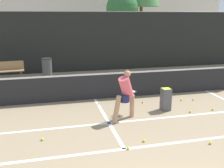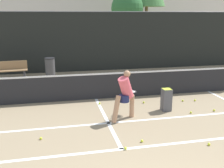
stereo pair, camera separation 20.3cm
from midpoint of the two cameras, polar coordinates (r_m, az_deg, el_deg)
court_baseline_near at (r=6.09m, az=1.72°, el=-13.97°), size 11.00×0.10×0.01m
court_service_line at (r=7.41m, az=-1.43°, el=-8.50°), size 8.25×0.10×0.01m
court_center_mark at (r=7.74m, az=-2.02°, el=-7.46°), size 0.10×3.76×0.01m
net at (r=9.34m, az=-4.41°, el=-0.30°), size 11.09×0.09×1.07m
fence_back at (r=14.05m, az=-7.90°, el=9.00°), size 24.00×0.06×3.13m
player_practicing at (r=7.47m, az=2.20°, el=-2.04°), size 1.00×0.96×1.44m
tennis_ball_scattered_0 at (r=9.55m, az=14.26°, el=-3.38°), size 0.07×0.07×0.07m
tennis_ball_scattered_1 at (r=6.69m, az=-15.80°, el=-11.49°), size 0.07×0.07×0.07m
tennis_ball_scattered_2 at (r=8.90m, az=-3.54°, el=-4.27°), size 0.07×0.07×0.07m
tennis_ball_scattered_3 at (r=6.42m, az=6.05°, el=-12.14°), size 0.07×0.07×0.07m
tennis_ball_scattered_4 at (r=9.71m, az=16.71°, el=-3.25°), size 0.07×0.07×0.07m
tennis_ball_scattered_5 at (r=8.92m, az=20.49°, el=-5.17°), size 0.07×0.07×0.07m
tennis_ball_scattered_7 at (r=6.07m, az=2.55°, el=-13.77°), size 0.07×0.07×0.07m
tennis_ball_scattered_8 at (r=6.65m, az=19.79°, el=-11.98°), size 0.07×0.07×0.07m
tennis_ball_scattered_9 at (r=8.49m, az=16.01°, el=-5.80°), size 0.07×0.07×0.07m
tennis_ball_scattered_10 at (r=9.09m, az=6.09°, el=-3.92°), size 0.07×0.07×0.07m
ball_hopper at (r=8.44m, az=10.95°, el=-3.17°), size 0.28×0.28×0.71m
courtside_bench at (r=13.07m, az=-22.34°, el=2.76°), size 1.55×0.51×0.86m
trash_bin at (r=12.76m, az=-14.39°, el=3.29°), size 0.48×0.48×0.99m
parked_car at (r=17.02m, az=2.26°, el=6.99°), size 1.77×4.17×1.51m
tree_west at (r=23.72m, az=1.99°, el=16.12°), size 2.80×2.80×4.93m
building_far at (r=28.99m, az=-11.30°, el=14.90°), size 36.00×2.40×6.30m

